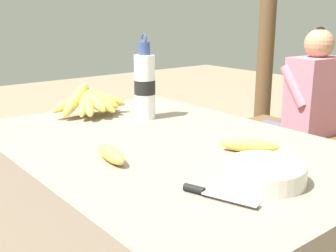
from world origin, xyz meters
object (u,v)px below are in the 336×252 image
Objects in this scene: serving_bowl at (265,171)px; loose_banana_front at (111,154)px; knife at (209,193)px; water_bottle at (145,85)px; support_post_near at (268,3)px; loose_banana_side at (249,145)px; banana_bunch_ripe at (91,100)px; seated_vendor at (307,103)px.

loose_banana_front is at bearing -149.57° from serving_bowl.
serving_bowl reaches higher than knife.
water_bottle is 0.14× the size of support_post_near.
support_post_near is (-1.28, 1.68, 0.48)m from loose_banana_side.
banana_bunch_ripe is 0.25m from water_bottle.
serving_bowl is at bearing -40.06° from loose_banana_side.
support_post_near reaches higher than water_bottle.
water_bottle is at bearing 94.17° from seated_vendor.
serving_bowl is 1.23× the size of loose_banana_side.
serving_bowl is at bearing -51.43° from support_post_near.
banana_bunch_ripe is 1.95× the size of loose_banana_side.
serving_bowl is 0.61× the size of water_bottle.
banana_bunch_ripe reaches higher than serving_bowl.
seated_vendor is 1.00m from support_post_near.
support_post_near is (-1.07, 2.07, 0.48)m from loose_banana_front.
water_bottle is at bearing -67.34° from support_post_near.
seated_vendor reaches higher than loose_banana_front.
support_post_near is (-1.47, 1.84, 0.47)m from serving_bowl.
loose_banana_front is at bearing 169.85° from knife.
water_bottle is 1.27m from seated_vendor.
knife is (0.37, 0.05, -0.01)m from loose_banana_front.
loose_banana_side is 0.07× the size of support_post_near.
water_bottle is 0.59m from loose_banana_side.
support_post_near reaches higher than loose_banana_front.
loose_banana_side is at bearing 118.79° from seated_vendor.
support_post_near reaches higher than seated_vendor.
water_bottle is (0.18, 0.16, 0.07)m from banana_bunch_ripe.
banana_bunch_ripe is at bearing 179.63° from serving_bowl.
loose_banana_side is at bearing -52.76° from support_post_near.
seated_vendor reaches higher than serving_bowl.
loose_banana_side is at bearing 11.49° from banana_bunch_ripe.
knife is at bearing -98.74° from serving_bowl.
serving_bowl is (0.94, -0.01, -0.04)m from banana_bunch_ripe.
loose_banana_front reaches higher than knife.
knife is (-0.03, -0.18, -0.02)m from serving_bowl.
water_bottle reaches higher than knife.
banana_bunch_ripe reaches higher than knife.
banana_bunch_ripe is 0.31× the size of seated_vendor.
banana_bunch_ripe is 0.60m from loose_banana_front.
seated_vendor is at bearing 97.29° from knife.
seated_vendor is at bearing 91.07° from water_bottle.
water_bottle reaches higher than serving_bowl.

